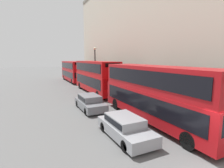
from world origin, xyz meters
name	(u,v)px	position (x,y,z in m)	size (l,w,h in m)	color
bus_leading	(155,91)	(1.60, 6.19, 2.32)	(2.59, 11.43, 4.19)	#A80F14
bus_second_in_queue	(95,75)	(1.60, 18.87, 2.41)	(2.59, 11.08, 4.36)	#B20C0F
bus_third_in_queue	(73,70)	(1.60, 32.03, 2.29)	(2.59, 11.07, 4.14)	#A80F14
car_dark_sedan	(125,126)	(-1.80, 4.76, 0.71)	(1.82, 4.39, 1.33)	gray
car_hatchback	(90,102)	(-1.80, 11.26, 0.73)	(1.84, 4.31, 1.37)	slate
street_lamp	(95,63)	(3.20, 23.29, 4.05)	(0.44, 0.44, 6.56)	black
pedestrian	(176,109)	(3.64, 6.03, 0.77)	(0.36, 0.36, 1.68)	#334C6B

